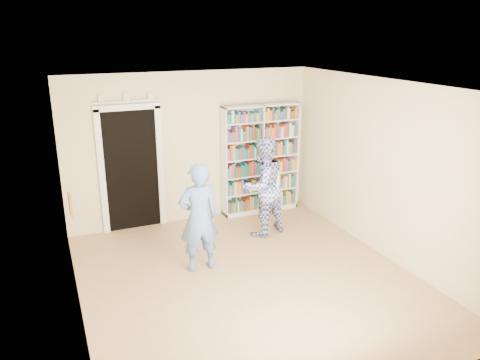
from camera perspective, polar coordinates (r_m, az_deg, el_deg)
The scene contains 11 objects.
floor at distance 6.76m, azimuth 1.08°, elevation -12.05°, with size 5.00×5.00×0.00m, color #AB7952.
ceiling at distance 5.89m, azimuth 1.23°, elevation 11.34°, with size 5.00×5.00×0.00m, color white.
wall_back at distance 8.44m, azimuth -5.88°, elevation 3.94°, with size 4.50×4.50×0.00m, color #F6E6AA.
wall_left at distance 5.70m, azimuth -19.97°, elevation -4.00°, with size 5.00×5.00×0.00m, color #F6E6AA.
wall_right at distance 7.37m, azimuth 17.29°, elevation 1.15°, with size 5.00×5.00×0.00m, color #F6E6AA.
bookshelf at distance 8.84m, azimuth 2.50°, elevation 2.60°, with size 1.50×0.28×2.07m.
doorway at distance 8.22m, azimuth -13.13°, elevation 1.94°, with size 1.10×0.08×2.43m.
wall_art at distance 5.87m, azimuth -19.97°, elevation -2.85°, with size 0.03×0.25×0.25m, color brown.
man_blue at distance 6.72m, azimuth -5.07°, elevation -4.61°, with size 0.59×0.39×1.62m, color #547ABB.
man_plaid at distance 7.87m, azimuth 2.79°, elevation -0.79°, with size 0.83×0.65×1.71m, color #333C9C.
paper_sheet at distance 7.71m, azimuth 4.09°, elevation 0.02°, with size 0.21×0.01×0.30m, color white.
Camera 1 is at (-2.43, -5.33, 3.37)m, focal length 35.00 mm.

